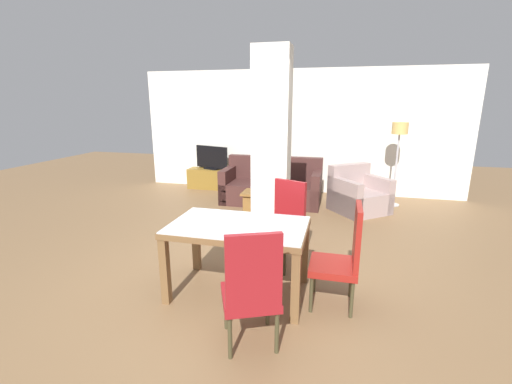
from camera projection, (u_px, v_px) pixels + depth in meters
The scene contains 14 objects.
ground_plane at pixel (239, 291), 3.72m from camera, with size 18.00×18.00×0.00m, color brown.
back_wall at pixel (297, 132), 7.65m from camera, with size 7.20×0.09×2.70m.
divider_pillar at pixel (271, 151), 4.65m from camera, with size 0.49×0.37×2.70m.
dining_table at pixel (239, 240), 3.57m from camera, with size 1.41×0.87×0.78m.
dining_chair_near_right at pixel (252, 288), 2.74m from camera, with size 0.61×0.61×1.06m.
dining_chair_far_right at pixel (285, 222), 4.26m from camera, with size 0.61×0.61×1.06m.
dining_chair_head_right at pixel (343, 255), 3.33m from camera, with size 0.46×0.46×1.06m.
sofa at pixel (272, 188), 6.96m from camera, with size 1.97×0.88×0.91m.
armchair at pixel (358, 196), 6.40m from camera, with size 1.22×1.21×0.85m.
coffee_table at pixel (263, 204), 6.15m from camera, with size 0.71×0.45×0.44m.
bottle at pixel (254, 187), 6.03m from camera, with size 0.08×0.08×0.28m.
tv_stand at pixel (212, 179), 8.12m from camera, with size 1.13×0.40×0.47m.
tv_screen at pixel (212, 158), 8.00m from camera, with size 0.86×0.35×0.54m.
floor_lamp at pixel (399, 137), 6.50m from camera, with size 0.29×0.29×1.63m.
Camera 1 is at (0.98, -3.18, 1.99)m, focal length 24.00 mm.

